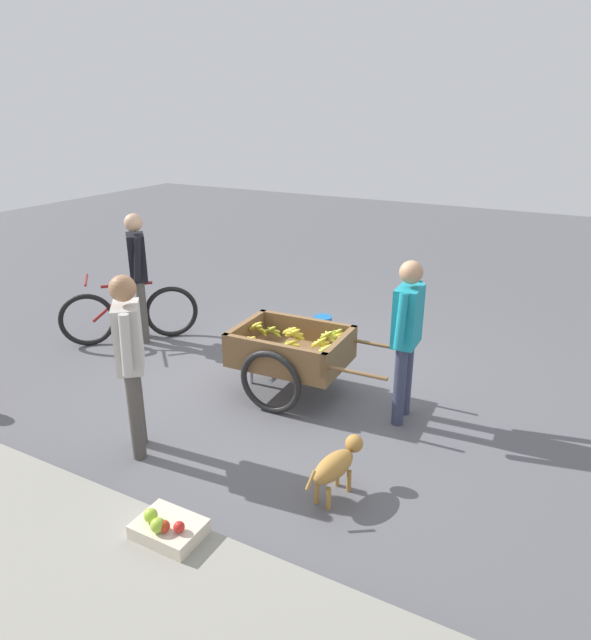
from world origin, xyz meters
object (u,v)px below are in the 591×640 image
Objects in this scene: dog at (337,464)px; bicycle at (130,314)px; apple_crate at (169,535)px; bystander_person at (130,351)px; vendor_person at (407,329)px; fruit_cart at (292,353)px; plastic_bucket at (323,325)px; cyclist_person at (138,267)px.

bicycle is at bearing -23.43° from dog.
bicycle is 1.84× the size of dog.
bystander_person reaches higher than apple_crate.
vendor_person is at bearing 176.72° from bicycle.
bicycle reaches higher than dog.
vendor_person reaches higher than fruit_cart.
bicycle is 2.41m from plastic_bucket.
plastic_bucket is (-1.99, -1.34, -0.24)m from bicycle.
bystander_person reaches higher than fruit_cart.
apple_crate is at bearing 98.36° from fruit_cart.
cyclist_person is at bearing -48.49° from bystander_person.
vendor_person is 0.97× the size of cyclist_person.
dog is at bearing 154.40° from cyclist_person.
cyclist_person is at bearing -45.21° from apple_crate.
cyclist_person is 2.40m from plastic_bucket.
dog is 2.87× the size of plastic_bucket.
bystander_person is at bearing 41.20° from vendor_person.
apple_crate is at bearing 134.79° from cyclist_person.
apple_crate is (-2.64, 2.66, -0.82)m from cyclist_person.
apple_crate is (-0.76, 3.90, 0.01)m from plastic_bucket.
fruit_cart is 1.08× the size of bystander_person.
dog is at bearing -124.73° from apple_crate.
cyclist_person reaches higher than vendor_person.
vendor_person is 6.57× the size of plastic_bucket.
fruit_cart is at bearing 171.19° from cyclist_person.
cyclist_person is at bearing -25.60° from dog.
plastic_bucket is at bearing -75.10° from fruit_cart.
fruit_cart is at bearing 2.31° from vendor_person.
vendor_person is 0.98× the size of bystander_person.
apple_crate is (-2.75, 2.56, -0.23)m from bicycle.
apple_crate is at bearing 101.07° from plastic_bucket.
plastic_bucket is (0.42, -1.59, -0.32)m from fruit_cart.
dog is (-1.07, 1.26, -0.17)m from fruit_cart.
dog is at bearing -171.43° from bystander_person.
bicycle is at bearing 45.33° from cyclist_person.
dog is at bearing 117.60° from plastic_bucket.
cyclist_person is 3.59× the size of apple_crate.
cyclist_person is 6.81× the size of plastic_bucket.
bystander_person is at bearing 66.88° from fruit_cart.
bicycle is 2.78× the size of apple_crate.
plastic_bucket is at bearing -94.12° from bystander_person.
bicycle is 0.79× the size of bystander_person.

